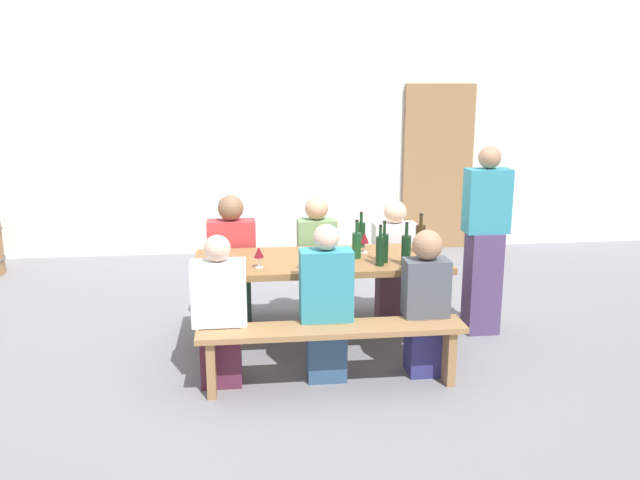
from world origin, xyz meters
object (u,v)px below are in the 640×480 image
object	(u,v)px
wine_bottle_2	(380,250)
seated_guest_near_1	(326,307)
wooden_door	(438,168)
tasting_table	(320,268)
bench_near	(332,340)
wine_bottle_0	(384,247)
wine_bottle_1	(406,249)
wine_glass_1	(303,255)
seated_guest_far_2	(394,264)
wine_bottle_5	(361,234)
wine_bottle_3	(357,244)
wine_bottle_4	(420,238)
seated_guest_near_0	(220,315)
seated_guest_far_0	(232,265)
wine_glass_2	(259,253)
seated_guest_far_1	(317,263)
bench_far	(311,280)
wine_glass_3	(365,238)
standing_host	(484,245)
seated_guest_near_2	(425,304)
wine_glass_0	(233,260)

from	to	relation	value
wine_bottle_2	seated_guest_near_1	distance (m)	0.64
wooden_door	wine_bottle_2	size ratio (longest dim) A/B	6.61
tasting_table	bench_near	xyz separation A→B (m)	(0.00, -0.71, -0.32)
wine_bottle_0	wine_bottle_1	size ratio (longest dim) A/B	0.98
wine_glass_1	seated_guest_far_2	bearing A→B (deg)	43.34
wine_bottle_5	seated_guest_far_2	size ratio (longest dim) A/B	0.27
wine_bottle_3	wine_bottle_4	distance (m)	0.56
wine_bottle_5	seated_guest_near_0	distance (m)	1.51
wine_bottle_2	seated_guest_far_0	bearing A→B (deg)	143.91
wine_glass_1	wine_glass_2	world-z (taller)	wine_glass_2
wine_bottle_2	seated_guest_far_1	bearing A→B (deg)	115.41
wine_bottle_2	wine_bottle_4	xyz separation A→B (m)	(0.41, 0.35, 0.00)
bench_far	wine_glass_3	distance (m)	0.86
wine_bottle_4	seated_guest_far_1	bearing A→B (deg)	149.55
seated_guest_near_1	standing_host	xyz separation A→B (m)	(1.44, 0.76, 0.23)
wooden_door	seated_guest_near_2	xyz separation A→B (m)	(-1.19, -3.73, -0.52)
wine_bottle_1	seated_guest_near_0	bearing A→B (deg)	-168.09
seated_guest_far_2	seated_guest_near_0	bearing A→B (deg)	-53.16
wooden_door	wine_glass_3	world-z (taller)	wooden_door
bench_near	wine_glass_1	xyz separation A→B (m)	(-0.16, 0.44, 0.50)
bench_near	wine_glass_2	world-z (taller)	wine_glass_2
wine_glass_1	seated_guest_far_1	bearing A→B (deg)	76.92
seated_guest_far_2	standing_host	distance (m)	0.82
wooden_door	wine_glass_0	world-z (taller)	wooden_door
wine_bottle_1	seated_guest_far_2	world-z (taller)	seated_guest_far_2
seated_guest_near_2	bench_far	bearing A→B (deg)	28.87
bench_far	seated_guest_far_1	world-z (taller)	seated_guest_far_1
wine_glass_3	wine_bottle_1	bearing A→B (deg)	-58.94
wine_bottle_1	wine_glass_1	xyz separation A→B (m)	(-0.78, -0.01, -0.02)
wine_bottle_5	wine_glass_3	xyz separation A→B (m)	(-0.01, -0.20, 0.01)
wine_glass_0	wine_glass_1	size ratio (longest dim) A/B	0.91
wine_glass_3	seated_guest_far_0	distance (m)	1.20
wine_bottle_4	seated_guest_near_2	bearing A→B (deg)	-101.25
wine_bottle_3	wine_bottle_4	world-z (taller)	wine_bottle_4
wine_glass_3	wine_bottle_2	bearing A→B (deg)	-83.39
bench_far	seated_guest_far_0	xyz separation A→B (m)	(-0.70, -0.15, 0.21)
wine_bottle_5	seated_guest_near_1	bearing A→B (deg)	-114.48
tasting_table	wine_glass_3	bearing A→B (deg)	19.58
wine_glass_2	standing_host	xyz separation A→B (m)	(1.91, 0.41, -0.09)
tasting_table	wine_bottle_3	xyz separation A→B (m)	(0.29, -0.02, 0.19)
bench_far	wine_bottle_4	world-z (taller)	wine_bottle_4
tasting_table	wine_bottle_0	distance (m)	0.54
bench_far	standing_host	world-z (taller)	standing_host
bench_far	seated_guest_far_1	bearing A→B (deg)	-76.20
wine_glass_1	seated_guest_far_2	xyz separation A→B (m)	(0.89, 0.84, -0.33)
bench_near	seated_guest_far_1	bearing A→B (deg)	88.35
wine_bottle_1	seated_guest_near_1	xyz separation A→B (m)	(-0.65, -0.30, -0.33)
bench_far	seated_guest_near_2	size ratio (longest dim) A/B	1.72
wine_bottle_1	standing_host	world-z (taller)	standing_host
seated_guest_far_2	wine_glass_0	bearing A→B (deg)	-57.22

